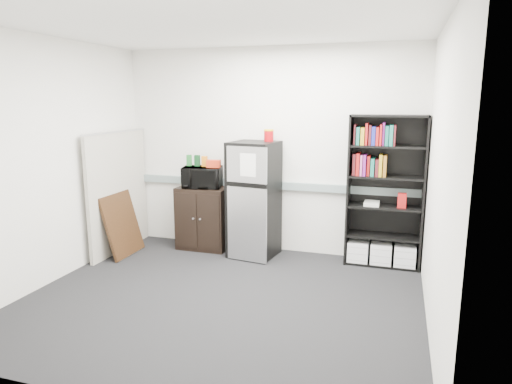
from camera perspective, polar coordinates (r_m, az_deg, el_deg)
floor at (r=4.85m, az=-4.37°, el=-13.24°), size 4.00×4.00×0.00m
wall_back at (r=6.10m, az=1.56°, el=5.11°), size 4.00×0.02×2.70m
wall_right at (r=4.15m, az=21.91°, el=1.31°), size 0.02×3.50×2.70m
wall_left at (r=5.52m, az=-24.28°, el=3.45°), size 0.02×3.50×2.70m
ceiling at (r=4.46m, az=-4.93°, el=20.17°), size 4.00×3.50×0.02m
electrical_raceway at (r=6.14m, az=1.46°, el=0.91°), size 3.92×0.05×0.10m
wall_note at (r=6.18m, az=-1.59°, el=7.06°), size 0.14×0.00×0.10m
bookshelf at (r=5.75m, az=15.82°, el=-0.10°), size 0.90×0.34×1.85m
cubicle_partition at (r=6.39m, az=-16.82°, el=0.02°), size 0.06×1.30×1.62m
cabinet at (r=6.32m, az=-6.56°, el=-3.23°), size 0.69×0.46×0.86m
microwave at (r=6.19m, az=-6.74°, el=1.85°), size 0.58×0.45×0.28m
snack_box_a at (r=6.28m, az=-8.35°, el=3.94°), size 0.08×0.07×0.15m
snack_box_b at (r=6.23m, az=-7.36°, el=3.90°), size 0.07×0.06×0.15m
snack_box_c at (r=6.18m, az=-6.45°, el=3.83°), size 0.07×0.05×0.14m
snack_bag at (r=6.08m, az=-5.32°, el=3.53°), size 0.19×0.13×0.10m
refrigerator at (r=5.91m, az=-0.28°, el=-0.97°), size 0.63×0.66×1.50m
coffee_can at (r=5.87m, az=1.61°, el=7.20°), size 0.13×0.13×0.17m
framed_poster at (r=6.28m, az=-16.38°, el=-3.83°), size 0.25×0.65×0.82m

